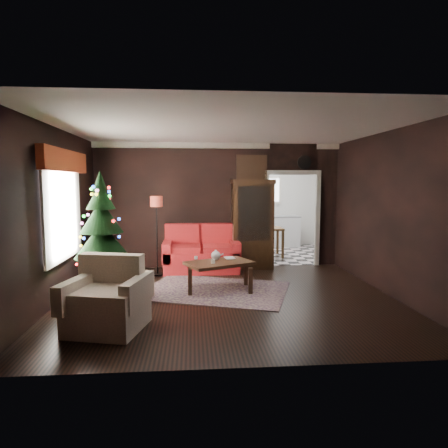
{
  "coord_description": "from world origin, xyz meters",
  "views": [
    {
      "loc": [
        -0.59,
        -6.38,
        1.92
      ],
      "look_at": [
        0.0,
        0.9,
        1.15
      ],
      "focal_mm": 31.51,
      "sensor_mm": 36.0,
      "label": 1
    }
  ],
  "objects": [
    {
      "name": "floor",
      "position": [
        0.0,
        0.0,
        0.0
      ],
      "size": [
        5.5,
        5.5,
        0.0
      ],
      "primitive_type": "plane",
      "color": "black",
      "rests_on": "ground"
    },
    {
      "name": "ceiling",
      "position": [
        0.0,
        0.0,
        2.8
      ],
      "size": [
        5.5,
        5.5,
        0.0
      ],
      "primitive_type": "plane",
      "rotation": [
        3.14,
        0.0,
        0.0
      ],
      "color": "white",
      "rests_on": "ground"
    },
    {
      "name": "wall_back",
      "position": [
        0.0,
        2.5,
        1.4
      ],
      "size": [
        5.5,
        0.0,
        5.5
      ],
      "primitive_type": "plane",
      "rotation": [
        1.57,
        0.0,
        0.0
      ],
      "color": "black",
      "rests_on": "ground"
    },
    {
      "name": "wall_front",
      "position": [
        0.0,
        -2.5,
        1.4
      ],
      "size": [
        5.5,
        0.0,
        5.5
      ],
      "primitive_type": "plane",
      "rotation": [
        -1.57,
        0.0,
        0.0
      ],
      "color": "black",
      "rests_on": "ground"
    },
    {
      "name": "wall_left",
      "position": [
        -2.75,
        0.0,
        1.4
      ],
      "size": [
        0.0,
        5.5,
        5.5
      ],
      "primitive_type": "plane",
      "rotation": [
        1.57,
        0.0,
        1.57
      ],
      "color": "black",
      "rests_on": "ground"
    },
    {
      "name": "wall_right",
      "position": [
        2.75,
        0.0,
        1.4
      ],
      "size": [
        0.0,
        5.5,
        5.5
      ],
      "primitive_type": "plane",
      "rotation": [
        1.57,
        0.0,
        -1.57
      ],
      "color": "black",
      "rests_on": "ground"
    },
    {
      "name": "doorway",
      "position": [
        1.7,
        2.5,
        1.05
      ],
      "size": [
        1.1,
        0.1,
        2.1
      ],
      "primitive_type": null,
      "color": "silver",
      "rests_on": "ground"
    },
    {
      "name": "left_window",
      "position": [
        -2.71,
        0.2,
        1.45
      ],
      "size": [
        0.05,
        1.6,
        1.4
      ],
      "primitive_type": "cube",
      "color": "white",
      "rests_on": "wall_left"
    },
    {
      "name": "valance",
      "position": [
        -2.63,
        0.2,
        2.27
      ],
      "size": [
        0.12,
        2.1,
        0.35
      ],
      "primitive_type": "cube",
      "color": "maroon",
      "rests_on": "wall_left"
    },
    {
      "name": "kitchen_floor",
      "position": [
        1.7,
        4.0,
        0.0
      ],
      "size": [
        3.0,
        3.0,
        0.0
      ],
      "primitive_type": "plane",
      "color": "silver",
      "rests_on": "ground"
    },
    {
      "name": "kitchen_window",
      "position": [
        1.7,
        5.45,
        1.7
      ],
      "size": [
        0.7,
        0.06,
        0.7
      ],
      "primitive_type": "cube",
      "color": "white",
      "rests_on": "ground"
    },
    {
      "name": "rug",
      "position": [
        -0.2,
        0.47,
        0.01
      ],
      "size": [
        2.95,
        2.53,
        0.01
      ],
      "primitive_type": "cube",
      "rotation": [
        0.0,
        0.0,
        -0.34
      ],
      "color": "#4B3942",
      "rests_on": "ground"
    },
    {
      "name": "loveseat",
      "position": [
        -0.4,
        2.05,
        0.5
      ],
      "size": [
        1.7,
        0.9,
        1.0
      ],
      "primitive_type": null,
      "color": "#850901",
      "rests_on": "ground"
    },
    {
      "name": "curio_cabinet",
      "position": [
        0.75,
        2.27,
        0.95
      ],
      "size": [
        0.9,
        0.45,
        1.9
      ],
      "primitive_type": null,
      "color": "black",
      "rests_on": "ground"
    },
    {
      "name": "floor_lamp",
      "position": [
        -1.32,
        1.71,
        0.83
      ],
      "size": [
        0.3,
        0.3,
        1.63
      ],
      "primitive_type": null,
      "rotation": [
        0.0,
        0.0,
        -0.1
      ],
      "color": "black",
      "rests_on": "ground"
    },
    {
      "name": "christmas_tree",
      "position": [
        -2.04,
        0.02,
        1.05
      ],
      "size": [
        1.28,
        1.28,
        1.99
      ],
      "primitive_type": null,
      "rotation": [
        0.0,
        0.0,
        -0.26
      ],
      "color": "black",
      "rests_on": "ground"
    },
    {
      "name": "armchair",
      "position": [
        -1.71,
        -1.28,
        0.46
      ],
      "size": [
        1.14,
        1.14,
        0.96
      ],
      "primitive_type": null,
      "rotation": [
        0.0,
        0.0,
        -0.24
      ],
      "color": "tan",
      "rests_on": "ground"
    },
    {
      "name": "coffee_table",
      "position": [
        -0.12,
        0.48,
        0.27
      ],
      "size": [
        1.31,
        1.09,
        0.51
      ],
      "primitive_type": null,
      "rotation": [
        0.0,
        0.0,
        0.43
      ],
      "color": "black",
      "rests_on": "rug"
    },
    {
      "name": "teapot",
      "position": [
        -0.17,
        0.62,
        0.61
      ],
      "size": [
        0.19,
        0.19,
        0.18
      ],
      "primitive_type": null,
      "rotation": [
        0.0,
        0.0,
        0.01
      ],
      "color": "silver",
      "rests_on": "coffee_table"
    },
    {
      "name": "cup_a",
      "position": [
        -0.53,
        0.75,
        0.55
      ],
      "size": [
        0.08,
        0.08,
        0.05
      ],
      "primitive_type": "cylinder",
      "rotation": [
        0.0,
        0.0,
        -0.43
      ],
      "color": "white",
      "rests_on": "coffee_table"
    },
    {
      "name": "cup_b",
      "position": [
        -0.24,
        0.34,
        0.55
      ],
      "size": [
        0.1,
        0.1,
        0.06
      ],
      "primitive_type": "cylinder",
      "rotation": [
        0.0,
        0.0,
        -0.42
      ],
      "color": "beige",
      "rests_on": "coffee_table"
    },
    {
      "name": "book",
      "position": [
        0.01,
        0.75,
        0.64
      ],
      "size": [
        0.17,
        0.04,
        0.24
      ],
      "primitive_type": "imported",
      "rotation": [
        0.0,
        0.0,
        0.14
      ],
      "color": "gray",
      "rests_on": "coffee_table"
    },
    {
      "name": "wall_clock",
      "position": [
        1.95,
        2.45,
        2.38
      ],
      "size": [
        0.32,
        0.32,
        0.06
      ],
      "primitive_type": "cylinder",
      "color": "silver",
      "rests_on": "wall_back"
    },
    {
      "name": "painting",
      "position": [
        0.75,
        2.46,
        2.25
      ],
      "size": [
        0.62,
        0.05,
        0.52
      ],
      "primitive_type": "cube",
      "color": "#A26C3D",
      "rests_on": "wall_back"
    },
    {
      "name": "kitchen_counter",
      "position": [
        1.7,
        5.2,
        0.45
      ],
      "size": [
        1.8,
        0.6,
        0.9
      ],
      "primitive_type": "cube",
      "color": "white",
      "rests_on": "ground"
    },
    {
      "name": "kitchen_table",
      "position": [
        1.4,
        3.7,
        0.38
      ],
      "size": [
        0.7,
        0.7,
        0.75
      ],
      "primitive_type": null,
      "color": "#55371B",
      "rests_on": "ground"
    }
  ]
}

